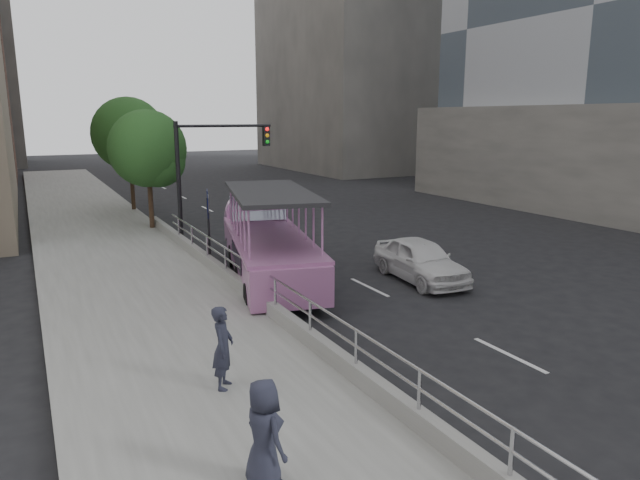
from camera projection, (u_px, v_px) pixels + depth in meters
The scene contains 13 objects.
ground at pixel (421, 334), 14.40m from camera, with size 160.00×160.00×0.00m, color black.
sidewalk at pixel (120, 265), 20.44m from camera, with size 5.50×80.00×0.30m, color #9F9F9A.
kerb_wall at pixel (276, 311), 14.62m from camera, with size 0.24×30.00×0.36m, color #969691.
guardrail at pixel (275, 287), 14.48m from camera, with size 0.07×22.00×0.71m.
duck_boat at pixel (266, 243), 19.48m from camera, with size 4.38×9.60×3.11m.
car at pixel (420, 260), 18.96m from camera, with size 1.68×4.16×1.42m, color white.
pedestrian_near at pixel (223, 347), 10.74m from camera, with size 0.59×0.39×1.62m, color #27293A.
pedestrian_far at pixel (264, 434), 7.84m from camera, with size 0.78×0.51×1.59m, color #27293A.
parking_sign at pixel (208, 222), 19.71m from camera, with size 0.21×0.64×2.93m.
traffic_signal at pixel (206, 163), 23.72m from camera, with size 4.20×0.32×5.20m.
street_tree_near at pixel (150, 152), 25.91m from camera, with size 3.52×3.52×5.72m.
street_tree_far at pixel (131, 137), 31.09m from camera, with size 3.97×3.97×6.45m.
midrise_stone_a at pixel (380, 12), 59.16m from camera, with size 20.00×20.00×32.00m, color gray.
Camera 1 is at (-8.53, -10.86, 5.36)m, focal length 32.00 mm.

